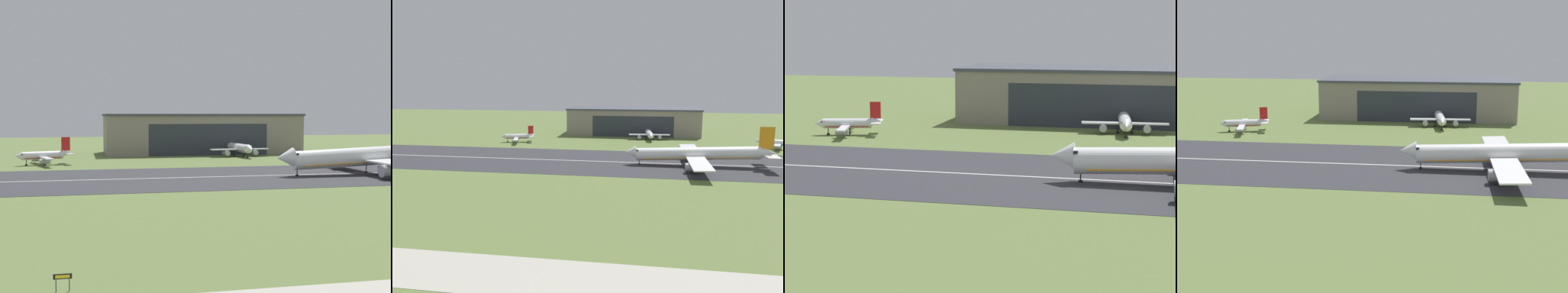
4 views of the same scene
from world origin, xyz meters
TOP-DOWN VIEW (x-y plane):
  - runway_strip at (0.00, 125.28)m, footprint 407.42×50.64m
  - runway_centreline at (0.00, 125.28)m, footprint 366.67×0.70m
  - hangar_building at (23.71, 213.35)m, footprint 81.29×31.69m
  - airplane_parked_centre at (33.55, 189.83)m, footprint 23.28×25.51m
  - airplane_parked_east at (-38.03, 169.67)m, footprint 19.03×23.68m

SIDE VIEW (x-z plane):
  - runway_strip at x=0.00m, z-range 0.00..0.06m
  - runway_centreline at x=0.00m, z-range 0.06..0.07m
  - airplane_parked_east at x=-38.03m, z-range -1.45..7.41m
  - airplane_parked_centre at x=33.55m, z-range -1.89..8.61m
  - hangar_building at x=23.71m, z-range 0.02..16.54m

